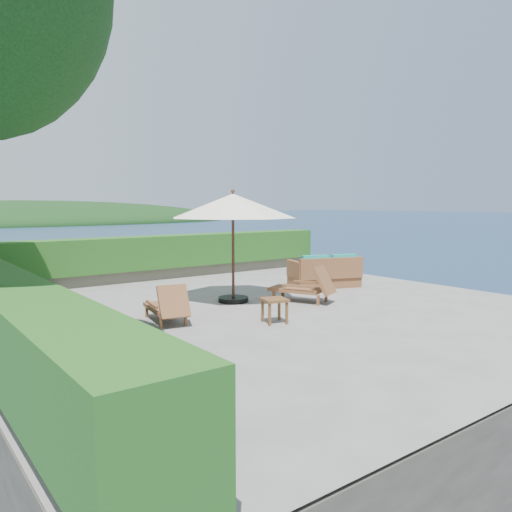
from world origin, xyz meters
TOP-DOWN VIEW (x-y plane):
  - ground at (0.00, 0.00)m, footprint 12.00×12.00m
  - foundation at (0.00, 0.00)m, footprint 12.00×12.00m
  - ocean at (0.00, 0.00)m, footprint 600.00×600.00m
  - offshore_island at (25.00, 140.00)m, footprint 126.00×57.60m
  - planter_wall_far at (0.00, 5.60)m, footprint 12.00×0.60m
  - hedge_far at (0.00, 5.60)m, footprint 12.40×0.90m
  - patio_umbrella at (-0.19, 1.06)m, footprint 3.24×3.24m
  - lounge_left at (-2.44, 0.10)m, footprint 0.82×1.49m
  - lounge_right at (1.17, -0.01)m, footprint 1.22×1.66m
  - side_table at (-0.76, -1.21)m, footprint 0.57×0.57m
  - wicker_loveseat at (3.12, 1.27)m, footprint 2.14×1.55m

SIDE VIEW (x-z plane):
  - offshore_island at x=25.00m, z-range -9.30..3.30m
  - ocean at x=0.00m, z-range -3.00..-3.00m
  - foundation at x=0.00m, z-range -3.05..-0.05m
  - ground at x=0.00m, z-range 0.00..0.00m
  - planter_wall_far at x=0.00m, z-range 0.00..0.36m
  - lounge_left at x=-2.44m, z-range -0.07..0.75m
  - wicker_loveseat at x=3.12m, z-range -0.11..0.84m
  - lounge_right at x=1.17m, z-range -0.07..0.82m
  - side_table at x=-0.76m, z-range 0.16..0.65m
  - hedge_far at x=0.00m, z-range 0.35..1.35m
  - patio_umbrella at x=-0.19m, z-range 0.93..3.62m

